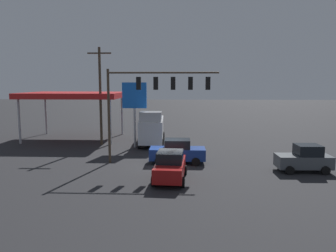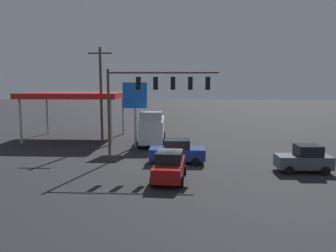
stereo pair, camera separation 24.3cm
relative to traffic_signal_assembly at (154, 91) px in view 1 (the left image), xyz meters
name	(u,v)px [view 1 (the left image)]	position (x,y,z in m)	size (l,w,h in m)	color
ground_plane	(167,165)	(-1.00, 0.63, -5.77)	(200.00, 200.00, 0.00)	#262628
traffic_signal_assembly	(154,91)	(0.00, 0.00, 0.00)	(8.71, 0.43, 7.45)	#473828
utility_pole	(100,94)	(6.16, -7.52, -0.52)	(2.40, 0.26, 9.92)	#473828
gas_station_canopy	(74,96)	(10.08, -11.15, -0.83)	(10.81, 7.98, 5.29)	red
price_sign	(134,99)	(2.52, -6.44, -1.00)	(2.39, 0.27, 6.41)	#B7B7BC
sedan_far	(170,166)	(-1.40, 4.58, -4.82)	(2.27, 4.50, 1.93)	maroon
delivery_truck	(152,128)	(0.97, -7.91, -4.08)	(2.77, 6.89, 3.58)	silver
hatchback_crossing	(304,159)	(-11.00, 2.06, -4.82)	(3.83, 2.02, 1.97)	#474C51
sedan_waiting	(177,151)	(-1.81, -0.05, -4.82)	(4.41, 2.07, 1.93)	navy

